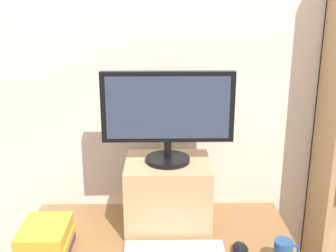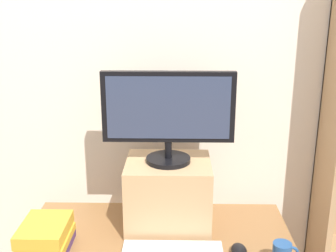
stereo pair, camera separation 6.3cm
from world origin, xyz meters
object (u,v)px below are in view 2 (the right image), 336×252
at_px(riser_box, 168,193).
at_px(computer_monitor, 168,113).
at_px(computer_mouse, 239,251).
at_px(book_stack, 46,237).

bearing_deg(riser_box, computer_monitor, -90.00).
height_order(riser_box, computer_mouse, riser_box).
height_order(riser_box, computer_monitor, computer_monitor).
bearing_deg(computer_monitor, computer_mouse, -39.72).
bearing_deg(riser_box, book_stack, -155.74).
bearing_deg(computer_mouse, computer_monitor, 140.28).
distance_m(computer_monitor, computer_mouse, 0.65).
relative_size(computer_monitor, computer_mouse, 5.55).
distance_m(riser_box, book_stack, 0.56).
distance_m(riser_box, computer_mouse, 0.41).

